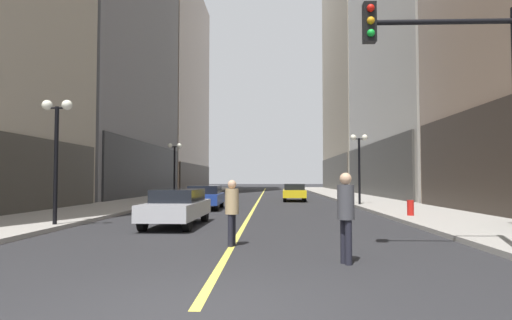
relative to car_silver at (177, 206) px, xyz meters
name	(u,v)px	position (x,y,z in m)	size (l,w,h in m)	color
ground_plane	(261,197)	(2.41, 25.06, -0.72)	(200.00, 200.00, 0.00)	#262628
sidewalk_left	(174,196)	(-5.84, 25.06, -0.64)	(4.50, 78.00, 0.15)	#9E9991
sidewalk_right	(348,196)	(10.66, 25.06, -0.64)	(4.50, 78.00, 0.15)	#9E9991
lane_centre_stripe	(261,197)	(2.41, 25.06, -0.72)	(0.16, 70.00, 0.01)	#E5D64C
building_left_far	(149,87)	(-15.67, 50.06, 15.36)	(15.37, 26.00, 32.27)	gray
car_silver	(177,206)	(0.00, 0.00, 0.00)	(1.80, 4.67, 1.32)	#B7B7BC
car_blue	(205,196)	(-0.33, 8.50, 0.00)	(1.96, 4.32, 1.32)	navy
car_yellow	(294,192)	(5.19, 17.47, 0.00)	(1.90, 4.60, 1.32)	yellow
pedestrian_in_tan_trench	(232,208)	(2.41, -4.65, 0.25)	(0.42, 0.42, 1.67)	black
pedestrian_with_orange_bag	(346,210)	(4.90, -6.80, 0.35)	(0.45, 0.45, 1.83)	black
traffic_light_near_right	(468,86)	(7.76, -5.96, 3.02)	(3.43, 0.34, 5.65)	black
street_lamp_left_near	(57,134)	(-3.99, -1.05, 2.54)	(1.06, 0.36, 4.43)	black
street_lamp_left_far	(175,158)	(-3.99, 16.99, 2.54)	(1.06, 0.36, 4.43)	black
street_lamp_right_mid	(359,153)	(8.81, 10.94, 2.54)	(1.06, 0.36, 4.43)	black
fire_hydrant_right	(410,210)	(9.31, 2.94, -0.32)	(0.28, 0.28, 0.80)	red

